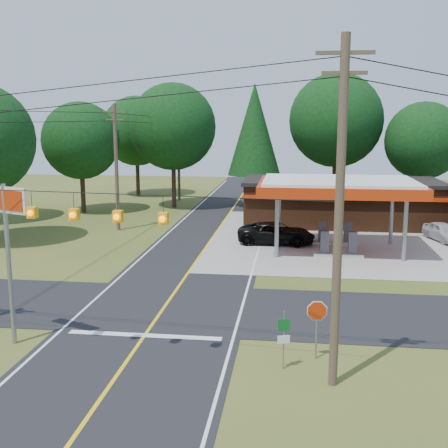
# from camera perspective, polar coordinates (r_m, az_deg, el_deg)

# --- Properties ---
(ground) EXTENTS (120.00, 120.00, 0.00)m
(ground) POSITION_cam_1_polar(r_m,az_deg,el_deg) (27.33, -6.08, -8.42)
(ground) COLOR #3E4E1B
(ground) RESTS_ON ground
(main_highway) EXTENTS (8.00, 120.00, 0.02)m
(main_highway) POSITION_cam_1_polar(r_m,az_deg,el_deg) (27.32, -6.08, -8.40)
(main_highway) COLOR black
(main_highway) RESTS_ON ground
(cross_road) EXTENTS (70.00, 7.00, 0.02)m
(cross_road) POSITION_cam_1_polar(r_m,az_deg,el_deg) (27.32, -6.08, -8.39)
(cross_road) COLOR black
(cross_road) RESTS_ON ground
(lane_center_yellow) EXTENTS (0.15, 110.00, 0.00)m
(lane_center_yellow) POSITION_cam_1_polar(r_m,az_deg,el_deg) (27.32, -6.08, -8.37)
(lane_center_yellow) COLOR yellow
(lane_center_yellow) RESTS_ON main_highway
(gas_canopy) EXTENTS (10.60, 7.40, 4.88)m
(gas_canopy) POSITION_cam_1_polar(r_m,az_deg,el_deg) (38.50, 11.55, 3.56)
(gas_canopy) COLOR gray
(gas_canopy) RESTS_ON ground
(convenience_store) EXTENTS (16.40, 7.55, 3.80)m
(convenience_store) POSITION_cam_1_polar(r_m,az_deg,el_deg) (48.75, 11.77, 2.24)
(convenience_store) COLOR #4C2A15
(convenience_store) RESTS_ON ground
(utility_pole_near_right) EXTENTS (1.80, 0.30, 11.50)m
(utility_pole_near_right) POSITION_cam_1_polar(r_m,az_deg,el_deg) (18.40, 11.61, 1.18)
(utility_pole_near_right) COLOR #473828
(utility_pole_near_right) RESTS_ON ground
(utility_pole_far_left) EXTENTS (1.80, 0.30, 10.00)m
(utility_pole_far_left) POSITION_cam_1_polar(r_m,az_deg,el_deg) (45.49, -10.88, 5.85)
(utility_pole_far_left) COLOR #473828
(utility_pole_far_left) RESTS_ON ground
(utility_pole_north) EXTENTS (0.30, 0.30, 9.50)m
(utility_pole_north) POSITION_cam_1_polar(r_m,az_deg,el_deg) (61.54, -4.62, 6.82)
(utility_pole_north) COLOR #473828
(utility_pole_north) RESTS_ON ground
(overhead_beacons) EXTENTS (17.04, 2.04, 1.03)m
(overhead_beacons) POSITION_cam_1_polar(r_m,az_deg,el_deg) (20.54, -12.97, 2.82)
(overhead_beacons) COLOR black
(overhead_beacons) RESTS_ON ground
(treeline_backdrop) EXTENTS (70.27, 51.59, 13.30)m
(treeline_backdrop) POSITION_cam_1_polar(r_m,az_deg,el_deg) (49.41, 1.13, 9.07)
(treeline_backdrop) COLOR #332316
(treeline_backdrop) RESTS_ON ground
(suv_car) EXTENTS (5.75, 5.75, 1.53)m
(suv_car) POSITION_cam_1_polar(r_m,az_deg,el_deg) (40.45, 5.33, -0.96)
(suv_car) COLOR black
(suv_car) RESTS_ON ground
(sedan_car) EXTENTS (4.90, 4.90, 1.35)m
(sedan_car) POSITION_cam_1_polar(r_m,az_deg,el_deg) (44.28, 21.37, -0.75)
(sedan_car) COLOR silver
(sedan_car) RESTS_ON ground
(big_stop_sign) EXTENTS (2.23, 1.03, 6.46)m
(big_stop_sign) POSITION_cam_1_polar(r_m,az_deg,el_deg) (23.31, -21.25, -0.34)
(big_stop_sign) COLOR gray
(big_stop_sign) RESTS_ON ground
(octagonal_stop_sign) EXTENTS (0.80, 0.13, 2.30)m
(octagonal_stop_sign) POSITION_cam_1_polar(r_m,az_deg,el_deg) (21.40, 9.42, -9.19)
(octagonal_stop_sign) COLOR gray
(octagonal_stop_sign) RESTS_ON ground
(route_sign_post) EXTENTS (0.44, 0.15, 2.19)m
(route_sign_post) POSITION_cam_1_polar(r_m,az_deg,el_deg) (20.55, 6.09, -11.15)
(route_sign_post) COLOR gray
(route_sign_post) RESTS_ON ground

